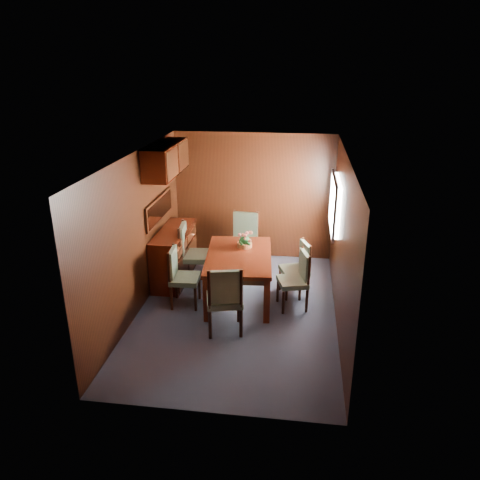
# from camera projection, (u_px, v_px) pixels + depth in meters

# --- Properties ---
(ground) EXTENTS (4.50, 4.50, 0.00)m
(ground) POSITION_uv_depth(u_px,v_px,m) (237.00, 311.00, 7.23)
(ground) COLOR #303241
(ground) RESTS_ON ground
(room_shell) EXTENTS (3.06, 4.52, 2.41)m
(room_shell) POSITION_uv_depth(u_px,v_px,m) (233.00, 203.00, 6.96)
(room_shell) COLOR black
(room_shell) RESTS_ON ground
(sideboard) EXTENTS (0.48, 1.40, 0.90)m
(sideboard) POSITION_uv_depth(u_px,v_px,m) (174.00, 255.00, 8.15)
(sideboard) COLOR #330F06
(sideboard) RESTS_ON ground
(dining_table) EXTENTS (1.16, 1.71, 0.76)m
(dining_table) POSITION_uv_depth(u_px,v_px,m) (239.00, 261.00, 7.40)
(dining_table) COLOR #330F06
(dining_table) RESTS_ON ground
(chair_left_near) EXTENTS (0.46, 0.48, 0.96)m
(chair_left_near) POSITION_uv_depth(u_px,v_px,m) (180.00, 274.00, 7.25)
(chair_left_near) COLOR black
(chair_left_near) RESTS_ON ground
(chair_left_far) EXTENTS (0.54, 0.56, 1.08)m
(chair_left_far) POSITION_uv_depth(u_px,v_px,m) (190.00, 251.00, 7.95)
(chair_left_far) COLOR black
(chair_left_far) RESTS_ON ground
(chair_right_near) EXTENTS (0.53, 0.54, 0.93)m
(chair_right_near) POSITION_uv_depth(u_px,v_px,m) (297.00, 276.00, 7.18)
(chair_right_near) COLOR black
(chair_right_near) RESTS_ON ground
(chair_right_far) EXTENTS (0.54, 0.55, 0.91)m
(chair_right_far) POSITION_uv_depth(u_px,v_px,m) (299.00, 265.00, 7.59)
(chair_right_far) COLOR black
(chair_right_far) RESTS_ON ground
(chair_head) EXTENTS (0.59, 0.57, 1.04)m
(chair_head) POSITION_uv_depth(u_px,v_px,m) (225.00, 297.00, 6.45)
(chair_head) COLOR black
(chair_head) RESTS_ON ground
(chair_foot) EXTENTS (0.54, 0.52, 1.05)m
(chair_foot) POSITION_uv_depth(u_px,v_px,m) (244.00, 237.00, 8.58)
(chair_foot) COLOR black
(chair_foot) RESTS_ON ground
(flower_centerpiece) EXTENTS (0.26, 0.26, 0.26)m
(flower_centerpiece) POSITION_uv_depth(u_px,v_px,m) (245.00, 240.00, 7.63)
(flower_centerpiece) COLOR #A46132
(flower_centerpiece) RESTS_ON dining_table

